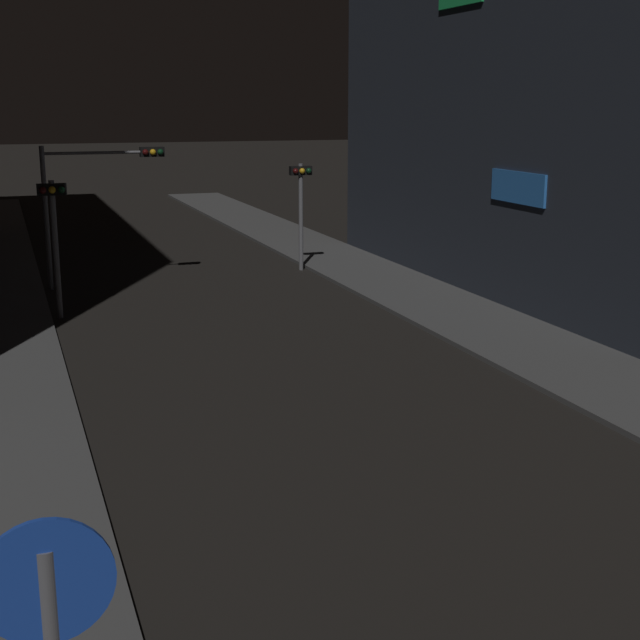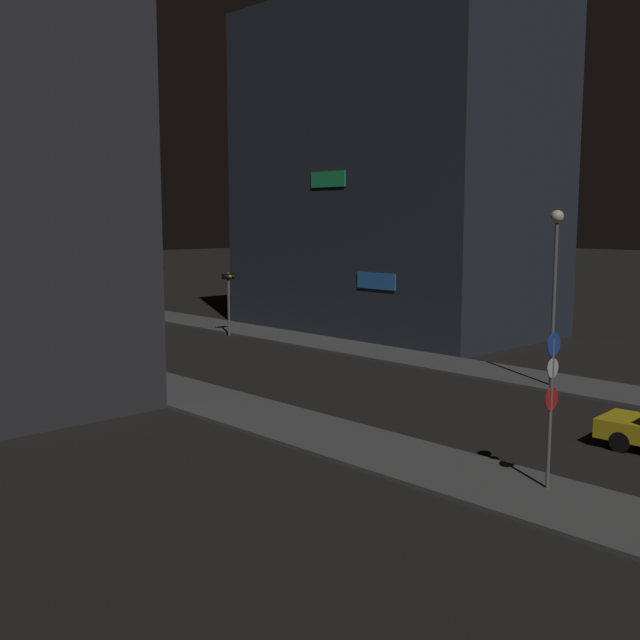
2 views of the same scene
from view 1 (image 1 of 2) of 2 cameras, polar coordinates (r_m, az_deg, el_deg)
name	(u,v)px [view 1 (image 1 of 2)]	position (r m, az deg, el deg)	size (l,w,h in m)	color
sidewalk_right	(395,286)	(30.42, 4.76, 2.17)	(3.39, 66.34, 0.12)	#4C4C4C
traffic_light_overhead	(94,184)	(30.92, -14.01, 8.32)	(4.00, 0.41, 4.68)	slate
traffic_light_left_kerb	(54,221)	(26.56, -16.41, 6.00)	(0.80, 0.42, 3.92)	slate
traffic_light_right_kerb	(301,195)	(33.15, -1.21, 7.89)	(0.80, 0.41, 3.89)	slate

